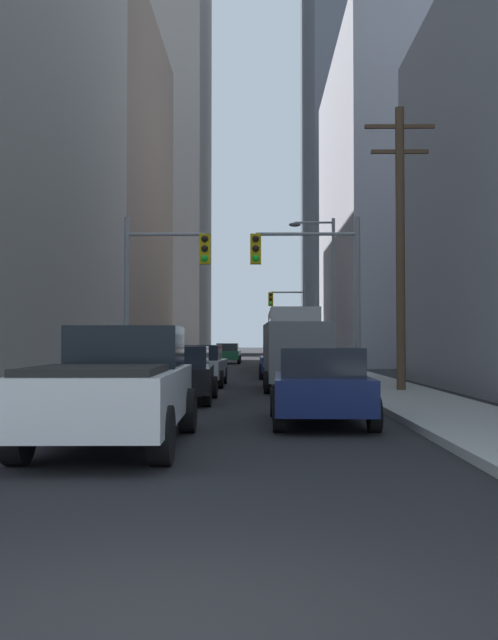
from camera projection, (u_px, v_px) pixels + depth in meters
sidewalk_left at (187, 363)px, 53.95m from camera, size 2.65×160.00×0.15m
sidewalk_right at (315, 363)px, 53.82m from camera, size 2.65×160.00×0.15m
city_bus at (291, 337)px, 41.59m from camera, size 2.67×11.50×3.40m
pickup_truck_white at (117, 386)px, 11.43m from camera, size 2.20×5.45×1.90m
cargo_van_grey at (295, 352)px, 24.44m from camera, size 2.16×5.27×2.26m
sedan_navy at (320, 385)px, 14.37m from camera, size 1.95×4.24×1.52m
sedan_black at (179, 374)px, 19.59m from camera, size 1.95×4.26×1.52m
sedan_silver at (199, 365)px, 26.62m from camera, size 1.95×4.25×1.52m
sedan_blue at (281, 361)px, 32.47m from camera, size 1.95×4.23×1.52m
sedan_green at (228, 353)px, 54.26m from camera, size 1.95×4.23×1.52m
traffic_signal_near_left at (162, 274)px, 25.19m from camera, size 3.02×0.44×6.00m
traffic_signal_near_right at (311, 273)px, 25.13m from camera, size 3.83×0.44×6.00m
traffic_signal_far_right at (289, 311)px, 54.74m from camera, size 2.81×0.44×6.00m
utility_pole_right at (400, 242)px, 22.58m from camera, size 2.20×0.28×9.01m
street_lamp_right at (327, 281)px, 34.16m from camera, size 2.19×0.32×7.50m
building_left_mid_office at (26, 184)px, 53.56m from camera, size 18.56×27.50×26.69m
building_left_far_tower at (144, 95)px, 95.65m from camera, size 16.59×21.37×68.64m
building_right_mid_block at (493, 210)px, 55.88m from camera, size 24.82×24.96×23.64m
building_right_far_highrise at (386, 95)px, 93.83m from camera, size 20.65×27.40×67.43m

